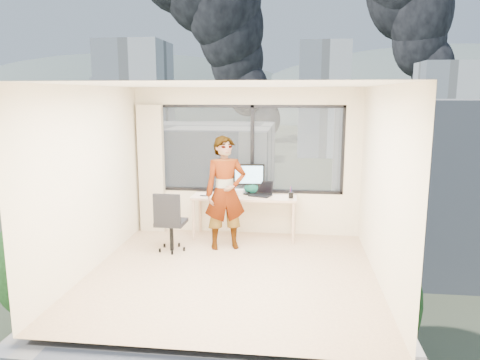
# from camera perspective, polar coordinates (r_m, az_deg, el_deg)

# --- Properties ---
(floor) EXTENTS (4.00, 4.00, 0.01)m
(floor) POSITION_cam_1_polar(r_m,az_deg,el_deg) (6.56, -1.07, -11.55)
(floor) COLOR #CEB086
(floor) RESTS_ON ground
(ceiling) EXTENTS (4.00, 4.00, 0.01)m
(ceiling) POSITION_cam_1_polar(r_m,az_deg,el_deg) (6.07, -1.16, 11.79)
(ceiling) COLOR white
(ceiling) RESTS_ON ground
(wall_front) EXTENTS (4.00, 0.01, 2.60)m
(wall_front) POSITION_cam_1_polar(r_m,az_deg,el_deg) (4.27, -4.87, -5.44)
(wall_front) COLOR #F9E3C1
(wall_front) RESTS_ON ground
(wall_left) EXTENTS (0.01, 4.00, 2.60)m
(wall_left) POSITION_cam_1_polar(r_m,az_deg,el_deg) (6.76, -18.16, 0.07)
(wall_left) COLOR #F9E3C1
(wall_left) RESTS_ON ground
(wall_right) EXTENTS (0.01, 4.00, 2.60)m
(wall_right) POSITION_cam_1_polar(r_m,az_deg,el_deg) (6.24, 17.41, -0.74)
(wall_right) COLOR #F9E3C1
(wall_right) RESTS_ON ground
(window_wall) EXTENTS (3.30, 0.16, 1.55)m
(window_wall) POSITION_cam_1_polar(r_m,az_deg,el_deg) (8.11, 1.20, 3.90)
(window_wall) COLOR black
(window_wall) RESTS_ON ground
(curtain) EXTENTS (0.45, 0.14, 2.30)m
(curtain) POSITION_cam_1_polar(r_m,az_deg,el_deg) (8.41, -10.99, 1.36)
(curtain) COLOR beige
(curtain) RESTS_ON floor
(desk) EXTENTS (1.80, 0.60, 0.75)m
(desk) POSITION_cam_1_polar(r_m,az_deg,el_deg) (8.00, 0.57, -4.59)
(desk) COLOR beige
(desk) RESTS_ON floor
(chair) EXTENTS (0.52, 0.52, 0.99)m
(chair) POSITION_cam_1_polar(r_m,az_deg,el_deg) (7.39, -8.60, -5.03)
(chair) COLOR black
(chair) RESTS_ON floor
(person) EXTENTS (0.77, 0.63, 1.83)m
(person) POSITION_cam_1_polar(r_m,az_deg,el_deg) (7.35, -1.84, -1.63)
(person) COLOR #2D2D33
(person) RESTS_ON floor
(monitor) EXTENTS (0.55, 0.17, 0.54)m
(monitor) POSITION_cam_1_polar(r_m,az_deg,el_deg) (7.99, 1.12, 0.15)
(monitor) COLOR black
(monitor) RESTS_ON desk
(game_console) EXTENTS (0.39, 0.35, 0.08)m
(game_console) POSITION_cam_1_polar(r_m,az_deg,el_deg) (8.14, -0.48, -1.31)
(game_console) COLOR white
(game_console) RESTS_ON desk
(laptop) EXTENTS (0.46, 0.47, 0.23)m
(laptop) POSITION_cam_1_polar(r_m,az_deg,el_deg) (7.87, 2.56, -1.19)
(laptop) COLOR black
(laptop) RESTS_ON desk
(cellphone) EXTENTS (0.12, 0.07, 0.01)m
(cellphone) POSITION_cam_1_polar(r_m,az_deg,el_deg) (7.92, -4.58, -1.95)
(cellphone) COLOR black
(cellphone) RESTS_ON desk
(pen_cup) EXTENTS (0.08, 0.08, 0.10)m
(pen_cup) POSITION_cam_1_polar(r_m,az_deg,el_deg) (7.77, 6.38, -1.89)
(pen_cup) COLOR black
(pen_cup) RESTS_ON desk
(handbag) EXTENTS (0.28, 0.16, 0.21)m
(handbag) POSITION_cam_1_polar(r_m,az_deg,el_deg) (8.06, 1.49, -0.99)
(handbag) COLOR #0C4A3C
(handbag) RESTS_ON desk
(exterior_ground) EXTENTS (400.00, 400.00, 0.04)m
(exterior_ground) POSITION_cam_1_polar(r_m,az_deg,el_deg) (127.09, 6.47, 3.16)
(exterior_ground) COLOR #515B3D
(exterior_ground) RESTS_ON ground
(near_bldg_a) EXTENTS (16.00, 12.00, 14.00)m
(near_bldg_a) POSITION_cam_1_polar(r_m,az_deg,el_deg) (38.52, -8.15, -3.68)
(near_bldg_a) COLOR beige
(near_bldg_a) RESTS_ON exterior_ground
(near_bldg_b) EXTENTS (14.00, 13.00, 16.00)m
(near_bldg_b) POSITION_cam_1_polar(r_m,az_deg,el_deg) (46.19, 20.74, -0.61)
(near_bldg_b) COLOR silver
(near_bldg_b) RESTS_ON exterior_ground
(far_tower_a) EXTENTS (14.00, 14.00, 28.00)m
(far_tower_a) POSITION_cam_1_polar(r_m,az_deg,el_deg) (107.21, -12.80, 9.09)
(far_tower_a) COLOR silver
(far_tower_a) RESTS_ON exterior_ground
(far_tower_b) EXTENTS (13.00, 13.00, 30.00)m
(far_tower_b) POSITION_cam_1_polar(r_m,az_deg,el_deg) (126.22, 10.30, 9.83)
(far_tower_b) COLOR silver
(far_tower_b) RESTS_ON exterior_ground
(far_tower_c) EXTENTS (15.00, 15.00, 26.00)m
(far_tower_c) POSITION_cam_1_polar(r_m,az_deg,el_deg) (152.58, 24.00, 8.46)
(far_tower_c) COLOR silver
(far_tower_c) RESTS_ON exterior_ground
(far_tower_d) EXTENTS (16.00, 14.00, 22.00)m
(far_tower_d) POSITION_cam_1_polar(r_m,az_deg,el_deg) (167.55, -14.56, 8.46)
(far_tower_d) COLOR silver
(far_tower_d) RESTS_ON exterior_ground
(hill_a) EXTENTS (288.00, 216.00, 90.00)m
(hill_a) POSITION_cam_1_polar(r_m,az_deg,el_deg) (348.08, -13.55, 7.67)
(hill_a) COLOR slate
(hill_a) RESTS_ON exterior_ground
(hill_b) EXTENTS (300.00, 220.00, 96.00)m
(hill_b) POSITION_cam_1_polar(r_m,az_deg,el_deg) (341.16, 23.98, 7.00)
(hill_b) COLOR slate
(hill_b) RESTS_ON exterior_ground
(tree_a) EXTENTS (7.00, 7.00, 8.00)m
(tree_a) POSITION_cam_1_polar(r_m,az_deg,el_deg) (34.99, -22.90, -11.10)
(tree_a) COLOR #224517
(tree_a) RESTS_ON exterior_ground
(tree_b) EXTENTS (7.60, 7.60, 9.00)m
(tree_b) POSITION_cam_1_polar(r_m,az_deg,el_deg) (27.02, 13.38, -15.96)
(tree_b) COLOR #224517
(tree_b) RESTS_ON exterior_ground
(smoke_plume_b) EXTENTS (30.00, 18.00, 70.00)m
(smoke_plume_b) POSITION_cam_1_polar(r_m,az_deg,el_deg) (185.78, 24.98, 17.30)
(smoke_plume_b) COLOR black
(smoke_plume_b) RESTS_ON exterior_ground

